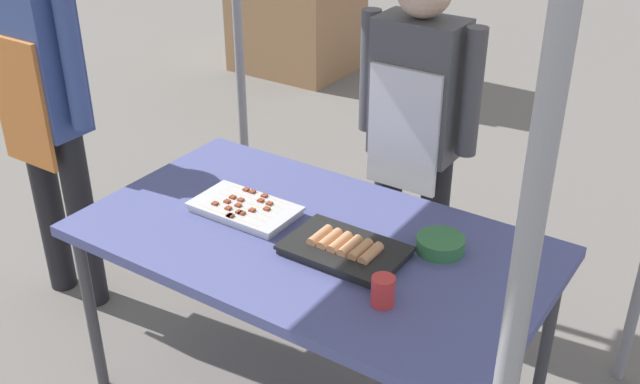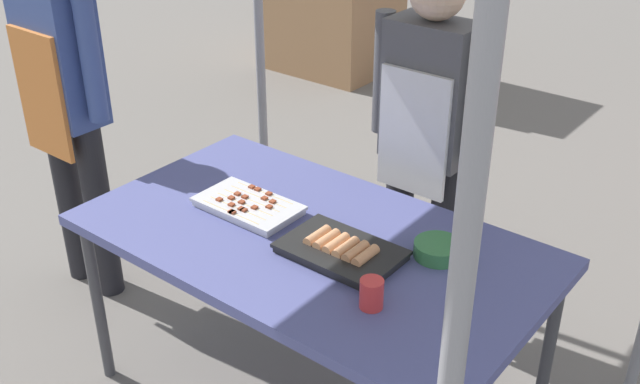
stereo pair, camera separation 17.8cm
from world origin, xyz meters
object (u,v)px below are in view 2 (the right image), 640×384
(vendor_woman, at_px, (427,127))
(customer_nearby, at_px, (63,88))
(tray_meat_skewers, at_px, (248,206))
(condiment_bowl, at_px, (438,250))
(drink_cup_near_edge, at_px, (372,294))
(tray_grilled_sausages, at_px, (341,250))
(stall_table, at_px, (311,249))

(vendor_woman, bearing_deg, customer_nearby, 29.00)
(vendor_woman, distance_m, customer_nearby, 1.52)
(tray_meat_skewers, relative_size, vendor_woman, 0.24)
(condiment_bowl, distance_m, vendor_woman, 0.69)
(drink_cup_near_edge, distance_m, vendor_woman, 0.99)
(drink_cup_near_edge, relative_size, customer_nearby, 0.06)
(tray_grilled_sausages, xyz_separation_m, tray_meat_skewers, (-0.44, 0.03, -0.00))
(condiment_bowl, xyz_separation_m, customer_nearby, (-1.72, -0.18, 0.21))
(tray_grilled_sausages, height_order, customer_nearby, customer_nearby)
(stall_table, xyz_separation_m, tray_grilled_sausages, (0.15, -0.03, 0.07))
(tray_meat_skewers, distance_m, customer_nearby, 1.05)
(drink_cup_near_edge, height_order, customer_nearby, customer_nearby)
(vendor_woman, height_order, customer_nearby, customer_nearby)
(vendor_woman, bearing_deg, tray_grilled_sausages, 100.40)
(tray_meat_skewers, distance_m, condiment_bowl, 0.71)
(condiment_bowl, bearing_deg, drink_cup_near_edge, -92.52)
(condiment_bowl, bearing_deg, stall_table, -158.14)
(stall_table, distance_m, condiment_bowl, 0.44)
(condiment_bowl, bearing_deg, tray_meat_skewers, -166.86)
(stall_table, relative_size, tray_grilled_sausages, 4.10)
(condiment_bowl, distance_m, drink_cup_near_edge, 0.36)
(stall_table, distance_m, customer_nearby, 1.35)
(tray_meat_skewers, distance_m, drink_cup_near_edge, 0.70)
(tray_meat_skewers, height_order, condiment_bowl, condiment_bowl)
(tray_grilled_sausages, bearing_deg, tray_meat_skewers, 175.74)
(customer_nearby, bearing_deg, tray_meat_skewers, 1.26)
(tray_grilled_sausages, relative_size, tray_meat_skewers, 1.03)
(stall_table, bearing_deg, tray_grilled_sausages, -12.40)
(tray_grilled_sausages, height_order, vendor_woman, vendor_woman)
(stall_table, xyz_separation_m, tray_meat_skewers, (-0.29, -0.00, 0.07))
(stall_table, height_order, tray_meat_skewers, tray_meat_skewers)
(stall_table, bearing_deg, tray_meat_skewers, -179.89)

